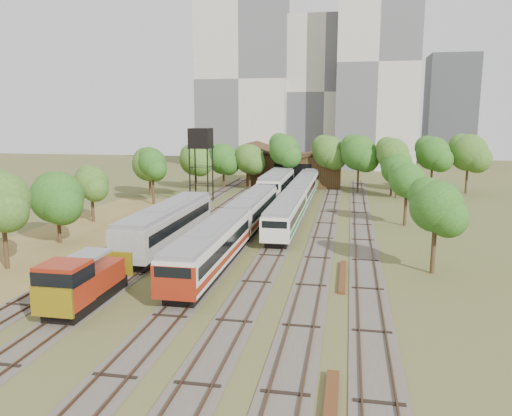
% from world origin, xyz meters
% --- Properties ---
extents(ground, '(240.00, 240.00, 0.00)m').
position_xyz_m(ground, '(0.00, 0.00, 0.00)').
color(ground, '#475123').
rests_on(ground, ground).
extents(dry_grass_patch, '(14.00, 60.00, 0.04)m').
position_xyz_m(dry_grass_patch, '(-18.00, 8.00, 0.02)').
color(dry_grass_patch, brown).
rests_on(dry_grass_patch, ground).
extents(tracks, '(24.60, 80.00, 0.19)m').
position_xyz_m(tracks, '(-0.67, 25.00, 0.04)').
color(tracks, '#4C473D').
rests_on(tracks, ground).
extents(railcar_red_set, '(2.86, 34.58, 3.54)m').
position_xyz_m(railcar_red_set, '(-2.00, 13.86, 1.87)').
color(railcar_red_set, black).
rests_on(railcar_red_set, ground).
extents(railcar_green_set, '(2.75, 52.08, 3.40)m').
position_xyz_m(railcar_green_set, '(2.00, 37.94, 1.80)').
color(railcar_green_set, black).
rests_on(railcar_green_set, ground).
extents(railcar_rear, '(3.27, 16.08, 4.05)m').
position_xyz_m(railcar_rear, '(-2.00, 41.11, 2.14)').
color(railcar_rear, black).
rests_on(railcar_rear, ground).
extents(shunter_locomotive, '(2.66, 8.10, 3.48)m').
position_xyz_m(shunter_locomotive, '(-8.00, -3.77, 1.66)').
color(shunter_locomotive, black).
rests_on(shunter_locomotive, ground).
extents(old_grey_coach, '(3.16, 18.00, 3.91)m').
position_xyz_m(old_grey_coach, '(-8.00, 11.84, 2.14)').
color(old_grey_coach, black).
rests_on(old_grey_coach, ground).
extents(water_tower, '(3.03, 3.03, 10.48)m').
position_xyz_m(water_tower, '(-12.16, 36.46, 8.83)').
color(water_tower, black).
rests_on(water_tower, ground).
extents(rail_pile_far, '(0.47, 7.59, 0.25)m').
position_xyz_m(rail_pile_far, '(8.20, 5.55, 0.12)').
color(rail_pile_far, '#5C321A').
rests_on(rail_pile_far, ground).
extents(maintenance_shed, '(16.45, 11.55, 7.58)m').
position_xyz_m(maintenance_shed, '(-1.00, 57.98, 2.91)').
color(maintenance_shed, '#362213').
rests_on(maintenance_shed, ground).
extents(tree_band_left, '(8.56, 54.91, 7.81)m').
position_xyz_m(tree_band_left, '(-19.63, 18.52, 4.99)').
color(tree_band_left, '#382616').
rests_on(tree_band_left, ground).
extents(tree_band_far, '(49.35, 10.73, 9.40)m').
position_xyz_m(tree_band_far, '(5.32, 50.54, 6.01)').
color(tree_band_far, '#382616').
rests_on(tree_band_far, ground).
extents(tree_band_right, '(5.08, 42.17, 7.29)m').
position_xyz_m(tree_band_right, '(15.17, 29.94, 4.80)').
color(tree_band_right, '#382616').
rests_on(tree_band_right, ground).
extents(tower_left, '(22.00, 16.00, 42.00)m').
position_xyz_m(tower_left, '(-18.00, 95.00, 21.00)').
color(tower_left, beige).
rests_on(tower_left, ground).
extents(tower_centre, '(20.00, 18.00, 36.00)m').
position_xyz_m(tower_centre, '(2.00, 100.00, 18.00)').
color(tower_centre, beige).
rests_on(tower_centre, ground).
extents(tower_right, '(18.00, 16.00, 48.00)m').
position_xyz_m(tower_right, '(14.00, 92.00, 24.00)').
color(tower_right, beige).
rests_on(tower_right, ground).
extents(tower_far_right, '(12.00, 12.00, 28.00)m').
position_xyz_m(tower_far_right, '(34.00, 110.00, 14.00)').
color(tower_far_right, '#3D4045').
rests_on(tower_far_right, ground).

